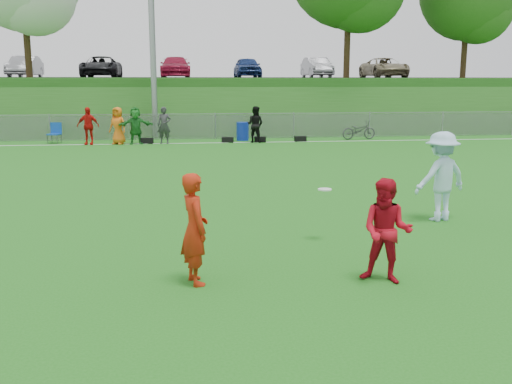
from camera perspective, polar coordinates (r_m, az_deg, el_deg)
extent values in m
plane|color=#1A6214|center=(9.28, 3.30, -6.67)|extent=(120.00, 120.00, 0.00)
cube|color=white|center=(26.88, -3.83, 4.93)|extent=(60.00, 0.10, 0.01)
cube|color=gray|center=(28.82, -4.10, 6.52)|extent=(58.00, 0.02, 1.20)
cube|color=gray|center=(28.78, -4.12, 7.81)|extent=(58.00, 0.04, 0.04)
cylinder|color=gray|center=(29.69, -10.40, 16.94)|extent=(0.30, 0.30, 12.00)
cube|color=#205718|center=(39.74, -5.07, 9.01)|extent=(120.00, 18.00, 3.00)
cube|color=black|center=(41.72, -5.22, 11.23)|extent=(120.00, 12.00, 0.10)
cylinder|color=black|center=(34.93, -22.14, 16.65)|extent=(0.36, 0.36, 7.50)
cylinder|color=black|center=(34.85, 9.22, 18.13)|extent=(0.36, 0.36, 8.50)
cylinder|color=black|center=(39.10, 20.28, 15.71)|extent=(0.36, 0.36, 7.00)
sphere|color=#204F15|center=(39.18, 21.37, 16.66)|extent=(4.20, 4.20, 4.20)
imported|color=gray|center=(41.99, -22.12, 11.54)|extent=(1.52, 4.37, 1.44)
imported|color=black|center=(41.05, -15.21, 11.98)|extent=(2.39, 5.18, 1.44)
imported|color=maroon|center=(40.70, -8.06, 12.26)|extent=(2.02, 4.96, 1.44)
imported|color=navy|center=(40.96, -0.89, 12.35)|extent=(1.70, 4.23, 1.44)
imported|color=gray|center=(41.83, 6.09, 12.26)|extent=(1.52, 4.37, 1.44)
imported|color=#887C5C|center=(43.26, 12.69, 12.02)|extent=(2.39, 5.18, 1.44)
imported|color=red|center=(27.09, -16.45, 6.35)|extent=(1.03, 0.52, 1.69)
imported|color=orange|center=(26.91, -13.65, 6.46)|extent=(0.98, 0.85, 1.69)
imported|color=#1F7627|center=(26.84, -11.95, 6.52)|extent=(1.63, 0.75, 1.69)
imported|color=#2F3032|center=(26.77, -9.16, 6.60)|extent=(0.68, 0.51, 1.69)
imported|color=black|center=(26.98, -0.08, 6.78)|extent=(1.03, 0.97, 1.69)
cube|color=black|center=(26.97, -10.84, 5.05)|extent=(0.59, 0.37, 0.26)
cube|color=black|center=(27.00, -2.86, 5.24)|extent=(0.59, 0.37, 0.26)
cube|color=black|center=(27.17, 0.41, 5.29)|extent=(0.58, 0.34, 0.26)
cube|color=black|center=(27.50, 4.45, 5.32)|extent=(0.56, 0.31, 0.26)
imported|color=#AD210C|center=(8.01, -6.16, -3.69)|extent=(0.53, 0.66, 1.58)
imported|color=#B60C1D|center=(8.22, 12.94, -3.84)|extent=(0.91, 0.85, 1.49)
imported|color=#ADD5F0|center=(12.20, 18.01, 1.49)|extent=(1.32, 0.98, 1.83)
cylinder|color=white|center=(10.18, 6.90, 0.26)|extent=(0.25, 0.25, 0.02)
cylinder|color=#0F28A2|center=(27.94, -1.35, 6.09)|extent=(0.77, 0.77, 0.89)
cube|color=#0F42A7|center=(28.21, -19.53, 5.47)|extent=(0.63, 0.63, 0.05)
cube|color=#0F42A7|center=(28.42, -19.36, 6.05)|extent=(0.53, 0.15, 0.53)
imported|color=#303032|center=(28.91, 10.24, 6.10)|extent=(1.79, 0.82, 0.91)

